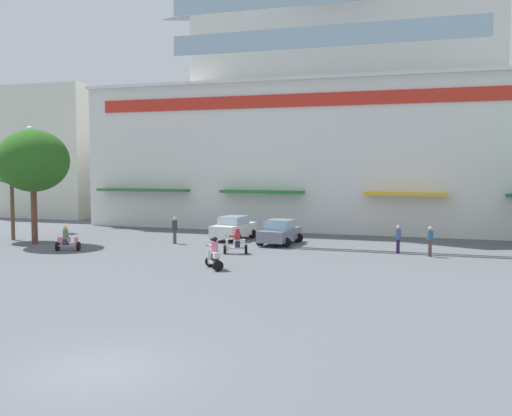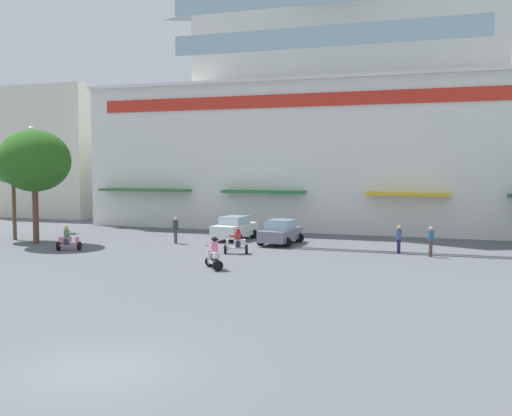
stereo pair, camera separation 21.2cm
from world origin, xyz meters
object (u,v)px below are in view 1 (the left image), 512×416
pedestrian_1 (398,237)px  pedestrian_0 (430,239)px  pedestrian_2 (175,229)px  streetlamp_near (31,176)px  scooter_rider_0 (214,256)px  plaza_tree_2 (11,165)px  plaza_tree_0 (33,161)px  parked_car_1 (280,232)px  scooter_rider_3 (236,243)px  scooter_rider_4 (67,241)px  parked_car_0 (234,228)px

pedestrian_1 → pedestrian_0: bearing=-21.9°
pedestrian_2 → streetlamp_near: size_ratio=0.23×
pedestrian_1 → scooter_rider_0: bearing=-135.0°
plaza_tree_2 → streetlamp_near: (2.26, -0.81, -0.71)m
plaza_tree_0 → pedestrian_2: size_ratio=4.30×
parked_car_1 → pedestrian_0: bearing=-13.8°
plaza_tree_0 → streetlamp_near: (-0.51, 0.41, -0.96)m
pedestrian_0 → streetlamp_near: bearing=-175.1°
plaza_tree_0 → scooter_rider_3: plaza_tree_0 is taller
plaza_tree_0 → scooter_rider_4: bearing=-26.5°
plaza_tree_2 → pedestrian_0: plaza_tree_2 is taller
plaza_tree_0 → plaza_tree_2: plaza_tree_0 is taller
plaza_tree_2 → scooter_rider_0: bearing=-19.5°
plaza_tree_0 → pedestrian_1: plaza_tree_0 is taller
parked_car_0 → scooter_rider_4: bearing=-133.9°
plaza_tree_0 → parked_car_0: size_ratio=1.78×
plaza_tree_0 → scooter_rider_3: 14.44m
pedestrian_0 → parked_car_1: bearing=166.2°
plaza_tree_0 → scooter_rider_3: size_ratio=4.93×
pedestrian_0 → streetlamp_near: size_ratio=0.22×
scooter_rider_0 → streetlamp_near: 16.19m
plaza_tree_2 → pedestrian_0: size_ratio=3.81×
plaza_tree_2 → plaza_tree_0: bearing=-23.8°
plaza_tree_2 → parked_car_0: 15.49m
scooter_rider_3 → pedestrian_1: size_ratio=0.92×
parked_car_1 → scooter_rider_3: (-1.27, -4.68, -0.16)m
parked_car_1 → pedestrian_1: pedestrian_1 is taller
parked_car_0 → parked_car_1: (3.56, -1.14, -0.02)m
pedestrian_2 → scooter_rider_3: bearing=-28.5°
scooter_rider_4 → pedestrian_1: 19.31m
scooter_rider_4 → streetlamp_near: bearing=151.9°
scooter_rider_0 → scooter_rider_4: bearing=164.4°
plaza_tree_2 → parked_car_1: (17.69, 3.58, -4.27)m
plaza_tree_0 → plaza_tree_2: size_ratio=1.15×
plaza_tree_2 → pedestrian_2: size_ratio=3.75×
parked_car_0 → pedestrian_1: bearing=-13.7°
scooter_rider_3 → streetlamp_near: 14.65m
pedestrian_2 → pedestrian_1: bearing=1.1°
plaza_tree_0 → parked_car_1: size_ratio=1.83×
plaza_tree_2 → pedestrian_1: bearing=4.6°
parked_car_1 → scooter_rider_4: parked_car_1 is taller
pedestrian_0 → scooter_rider_0: bearing=-143.3°
scooter_rider_4 → pedestrian_0: size_ratio=0.88×
parked_car_1 → pedestrian_2: (-6.51, -1.84, 0.19)m
parked_car_0 → scooter_rider_4: size_ratio=2.80×
parked_car_0 → scooter_rider_4: (-7.55, -7.83, -0.21)m
pedestrian_2 → pedestrian_0: bearing=-1.6°
plaza_tree_0 → scooter_rider_0: plaza_tree_0 is taller
pedestrian_2 → parked_car_1: bearing=15.8°
pedestrian_0 → streetlamp_near: streetlamp_near is taller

